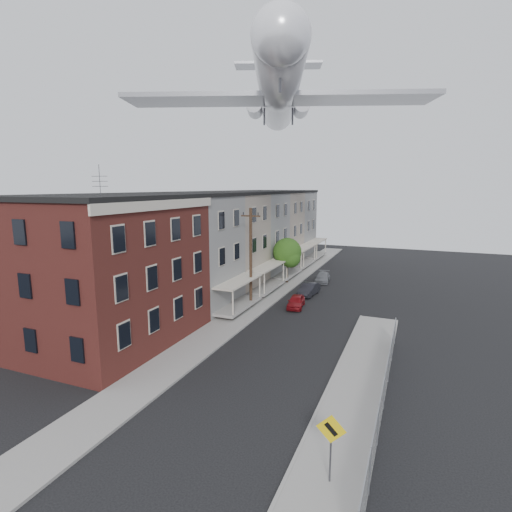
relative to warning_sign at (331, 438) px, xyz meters
The scene contains 19 objects.
ground 6.00m from the warning_sign, 169.62° to the left, with size 120.00×120.00×0.00m, color black.
sidewalk_left 27.44m from the warning_sign, 113.92° to the left, with size 3.00×62.00×0.12m, color gray.
sidewalk_right 7.26m from the warning_sign, 90.82° to the left, with size 3.00×26.00×0.12m, color gray.
curb_left 26.88m from the warning_sign, 111.09° to the left, with size 0.15×62.00×0.14m, color gray.
curb_right 7.42m from the warning_sign, 102.44° to the left, with size 0.15×26.00×0.14m, color gray.
corner_building 19.62m from the warning_sign, 155.48° to the left, with size 10.31×12.30×12.15m.
row_house_a 25.02m from the warning_sign, 135.06° to the left, with size 11.98×7.00×10.30m.
row_house_b 30.34m from the warning_sign, 125.60° to the left, with size 11.98×7.00×10.30m.
row_house_c 36.23m from the warning_sign, 119.12° to the left, with size 11.98×7.00×10.30m.
row_house_d 42.46m from the warning_sign, 114.51° to the left, with size 11.98×7.00×10.30m.
row_house_e 48.90m from the warning_sign, 111.09° to the left, with size 11.98×7.00×10.30m.
chainlink_fence 6.25m from the warning_sign, 76.92° to the left, with size 0.06×18.06×1.90m.
warning_sign is the anchor object (origin of this frame).
utility_pole 22.25m from the warning_sign, 120.48° to the left, with size 1.80×0.26×9.00m.
street_tree 30.96m from the warning_sign, 110.58° to the left, with size 3.22×3.20×5.20m.
car_near 21.89m from the warning_sign, 109.80° to the left, with size 1.34×3.33×1.13m, color maroon.
car_mid 26.16m from the warning_sign, 106.45° to the left, with size 1.29×3.71×1.22m, color black.
car_far 32.11m from the warning_sign, 103.34° to the left, with size 1.51×3.73×1.08m, color slate.
airplane 32.43m from the warning_sign, 113.39° to the left, with size 27.50×31.49×9.16m.
Camera 1 is at (8.03, -14.12, 10.83)m, focal length 28.00 mm.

